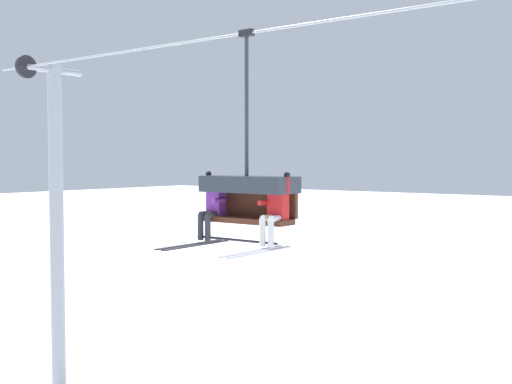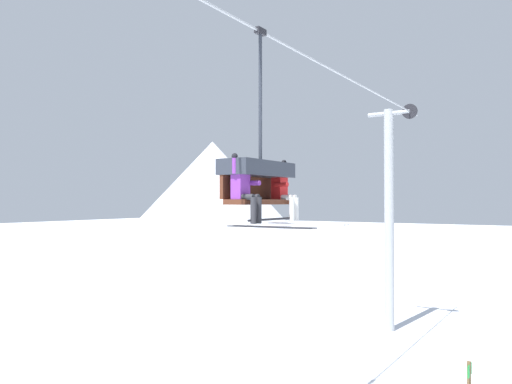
{
  "view_description": "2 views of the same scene",
  "coord_description": "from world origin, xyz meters",
  "px_view_note": "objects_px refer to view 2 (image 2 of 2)",
  "views": [
    {
      "loc": [
        5.85,
        -9.93,
        5.99
      ],
      "look_at": [
        -1.07,
        -0.81,
        5.42
      ],
      "focal_mm": 45.0,
      "sensor_mm": 36.0,
      "label": 1
    },
    {
      "loc": [
        -9.54,
        -6.01,
        4.92
      ],
      "look_at": [
        -1.51,
        -0.84,
        5.09
      ],
      "focal_mm": 35.0,
      "sensor_mm": 36.0,
      "label": 2
    }
  ],
  "objects_px": {
    "lift_tower_far": "(390,214)",
    "chairlift_chair": "(257,174)",
    "skier_purple": "(246,189)",
    "skier_red": "(285,191)"
  },
  "relations": [
    {
      "from": "skier_purple",
      "to": "skier_red",
      "type": "relative_size",
      "value": 1.0
    },
    {
      "from": "lift_tower_far",
      "to": "chairlift_chair",
      "type": "bearing_deg",
      "value": -176.11
    },
    {
      "from": "lift_tower_far",
      "to": "skier_red",
      "type": "xyz_separation_m",
      "value": [
        -9.73,
        -0.92,
        0.7
      ]
    },
    {
      "from": "lift_tower_far",
      "to": "chairlift_chair",
      "type": "height_order",
      "value": "lift_tower_far"
    },
    {
      "from": "chairlift_chair",
      "to": "skier_purple",
      "type": "distance_m",
      "value": 0.81
    },
    {
      "from": "chairlift_chair",
      "to": "skier_red",
      "type": "bearing_deg",
      "value": -16.55
    },
    {
      "from": "chairlift_chair",
      "to": "skier_purple",
      "type": "bearing_deg",
      "value": -163.45
    },
    {
      "from": "lift_tower_far",
      "to": "skier_red",
      "type": "distance_m",
      "value": 9.79
    },
    {
      "from": "chairlift_chair",
      "to": "skier_red",
      "type": "distance_m",
      "value": 0.81
    },
    {
      "from": "skier_red",
      "to": "lift_tower_far",
      "type": "bearing_deg",
      "value": 5.42
    }
  ]
}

